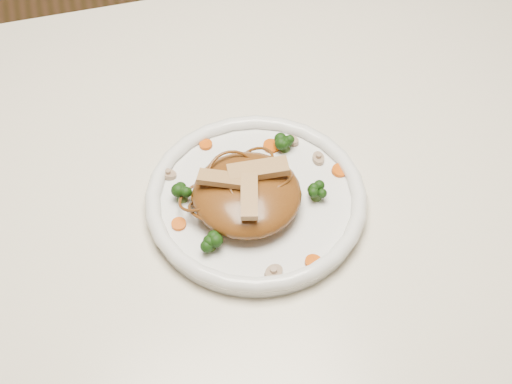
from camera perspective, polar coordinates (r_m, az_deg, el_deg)
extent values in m
cube|color=beige|center=(1.02, -0.76, 0.94)|extent=(1.20, 0.80, 0.04)
cylinder|color=brown|center=(1.67, 14.58, 5.04)|extent=(0.06, 0.06, 0.71)
cylinder|color=white|center=(0.96, 0.00, -0.82)|extent=(0.34, 0.34, 0.02)
ellipsoid|color=brown|center=(0.93, -0.70, -0.15)|extent=(0.17, 0.17, 0.04)
cube|color=tan|center=(0.92, 0.16, 1.69)|extent=(0.08, 0.03, 0.01)
cube|color=tan|center=(0.91, -2.52, 0.99)|extent=(0.06, 0.04, 0.01)
cube|color=tan|center=(0.90, -0.51, -0.33)|extent=(0.04, 0.07, 0.01)
cylinder|color=#B44306|center=(1.01, 1.18, 3.49)|extent=(0.03, 0.03, 0.00)
cylinder|color=#B44306|center=(0.94, -5.86, -2.42)|extent=(0.02, 0.02, 0.00)
cylinder|color=#B44306|center=(0.99, 6.33, 1.62)|extent=(0.03, 0.03, 0.00)
cylinder|color=#B44306|center=(1.02, -3.81, 3.59)|extent=(0.02, 0.02, 0.00)
cylinder|color=#B44306|center=(0.90, 4.37, -5.30)|extent=(0.02, 0.02, 0.00)
cylinder|color=tan|center=(0.89, 1.33, -6.10)|extent=(0.03, 0.03, 0.01)
cylinder|color=tan|center=(1.00, 4.73, 2.54)|extent=(0.02, 0.02, 0.01)
cylinder|color=tan|center=(0.99, -6.66, 1.33)|extent=(0.03, 0.03, 0.01)
cylinder|color=tan|center=(1.02, 2.70, 3.89)|extent=(0.03, 0.03, 0.01)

